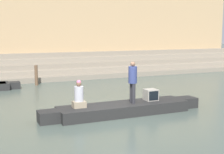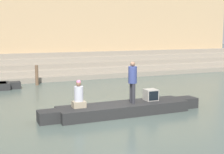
{
  "view_description": "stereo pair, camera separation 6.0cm",
  "coord_description": "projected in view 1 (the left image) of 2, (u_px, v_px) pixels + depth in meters",
  "views": [
    {
      "loc": [
        -4.64,
        -10.58,
        3.2
      ],
      "look_at": [
        0.53,
        1.45,
        1.32
      ],
      "focal_mm": 50.0,
      "sensor_mm": 36.0,
      "label": 1
    },
    {
      "loc": [
        -4.59,
        -10.61,
        3.2
      ],
      "look_at": [
        0.53,
        1.45,
        1.32
      ],
      "focal_mm": 50.0,
      "sensor_mm": 36.0,
      "label": 2
    }
  ],
  "objects": [
    {
      "name": "ghat_steps",
      "position": [
        49.0,
        69.0,
        22.46
      ],
      "size": [
        36.0,
        3.78,
        1.69
      ],
      "color": "gray",
      "rests_on": "ground"
    },
    {
      "name": "rowboat_main",
      "position": [
        124.0,
        108.0,
        12.3
      ],
      "size": [
        6.72,
        1.37,
        0.42
      ],
      "rotation": [
        0.0,
        0.0,
        0.05
      ],
      "color": "black",
      "rests_on": "ground"
    },
    {
      "name": "mooring_post",
      "position": [
        36.0,
        75.0,
        18.98
      ],
      "size": [
        0.19,
        0.19,
        1.22
      ],
      "primitive_type": "cylinder",
      "color": "brown",
      "rests_on": "ground"
    },
    {
      "name": "ground_plane",
      "position": [
        114.0,
        117.0,
        11.89
      ],
      "size": [
        120.0,
        120.0,
        0.0
      ],
      "primitive_type": "plane",
      "color": "#47544C"
    },
    {
      "name": "person_standing",
      "position": [
        133.0,
        79.0,
        12.23
      ],
      "size": [
        0.34,
        0.34,
        1.65
      ],
      "rotation": [
        0.0,
        0.0,
        -0.24
      ],
      "color": "#28282D",
      "rests_on": "rowboat_main"
    },
    {
      "name": "person_rowing",
      "position": [
        79.0,
        97.0,
        11.58
      ],
      "size": [
        0.48,
        0.37,
        1.04
      ],
      "rotation": [
        0.0,
        0.0,
        -0.01
      ],
      "color": "gray",
      "rests_on": "rowboat_main"
    },
    {
      "name": "tv_set",
      "position": [
        151.0,
        95.0,
        12.86
      ],
      "size": [
        0.51,
        0.49,
        0.46
      ],
      "rotation": [
        0.0,
        0.0,
        -0.09
      ],
      "color": "#9E998E",
      "rests_on": "rowboat_main"
    },
    {
      "name": "back_wall",
      "position": [
        42.0,
        21.0,
        23.77
      ],
      "size": [
        34.2,
        1.28,
        8.23
      ],
      "color": "tan",
      "rests_on": "ground"
    }
  ]
}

